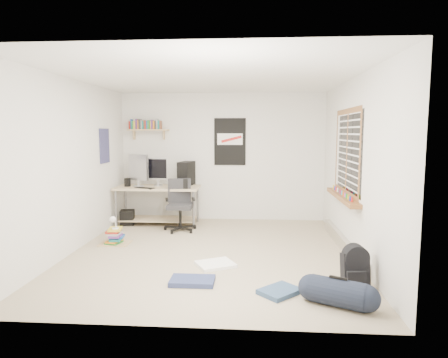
# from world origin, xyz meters

# --- Properties ---
(floor) EXTENTS (4.00, 4.50, 0.01)m
(floor) POSITION_xyz_m (0.00, 0.00, -0.01)
(floor) COLOR gray
(floor) RESTS_ON ground
(ceiling) EXTENTS (4.00, 4.50, 0.01)m
(ceiling) POSITION_xyz_m (0.00, 0.00, 2.50)
(ceiling) COLOR white
(ceiling) RESTS_ON ground
(back_wall) EXTENTS (4.00, 0.01, 2.50)m
(back_wall) POSITION_xyz_m (0.00, 2.25, 1.25)
(back_wall) COLOR silver
(back_wall) RESTS_ON ground
(left_wall) EXTENTS (0.01, 4.50, 2.50)m
(left_wall) POSITION_xyz_m (-2.00, 0.00, 1.25)
(left_wall) COLOR silver
(left_wall) RESTS_ON ground
(right_wall) EXTENTS (0.01, 4.50, 2.50)m
(right_wall) POSITION_xyz_m (2.00, 0.00, 1.25)
(right_wall) COLOR silver
(right_wall) RESTS_ON ground
(desk) EXTENTS (1.66, 0.97, 0.71)m
(desk) POSITION_xyz_m (-1.18, 1.71, 0.36)
(desk) COLOR beige
(desk) RESTS_ON floor
(monitor_left) EXTENTS (0.44, 0.29, 0.48)m
(monitor_left) POSITION_xyz_m (-1.54, 1.70, 0.95)
(monitor_left) COLOR #ABAAB0
(monitor_left) RESTS_ON desk
(monitor_right) EXTENTS (0.38, 0.11, 0.42)m
(monitor_right) POSITION_xyz_m (-1.20, 1.83, 0.92)
(monitor_right) COLOR #AFAEB4
(monitor_right) RESTS_ON desk
(pc_tower) EXTENTS (0.30, 0.48, 0.47)m
(pc_tower) POSITION_xyz_m (-0.67, 1.94, 0.94)
(pc_tower) COLOR black
(pc_tower) RESTS_ON desk
(keyboard) EXTENTS (0.40, 0.26, 0.02)m
(keyboard) POSITION_xyz_m (-1.37, 1.49, 0.72)
(keyboard) COLOR black
(keyboard) RESTS_ON desk
(speaker_left) EXTENTS (0.11, 0.11, 0.17)m
(speaker_left) POSITION_xyz_m (-1.75, 1.68, 0.79)
(speaker_left) COLOR black
(speaker_left) RESTS_ON desk
(speaker_right) EXTENTS (0.10, 0.10, 0.19)m
(speaker_right) POSITION_xyz_m (-0.62, 1.48, 0.81)
(speaker_right) COLOR black
(speaker_right) RESTS_ON desk
(office_chair) EXTENTS (0.72, 0.72, 0.92)m
(office_chair) POSITION_xyz_m (-0.67, 1.25, 0.49)
(office_chair) COLOR #262628
(office_chair) RESTS_ON floor
(wall_shelf) EXTENTS (0.80, 0.22, 0.24)m
(wall_shelf) POSITION_xyz_m (-1.45, 2.14, 1.78)
(wall_shelf) COLOR tan
(wall_shelf) RESTS_ON back_wall
(poster_back_wall) EXTENTS (0.62, 0.03, 0.92)m
(poster_back_wall) POSITION_xyz_m (0.15, 2.23, 1.55)
(poster_back_wall) COLOR black
(poster_back_wall) RESTS_ON back_wall
(poster_left_wall) EXTENTS (0.02, 0.42, 0.60)m
(poster_left_wall) POSITION_xyz_m (-1.99, 1.20, 1.50)
(poster_left_wall) COLOR navy
(poster_left_wall) RESTS_ON left_wall
(window) EXTENTS (0.10, 1.50, 1.26)m
(window) POSITION_xyz_m (1.95, 0.30, 1.45)
(window) COLOR brown
(window) RESTS_ON right_wall
(baseboard_heater) EXTENTS (0.08, 2.50, 0.18)m
(baseboard_heater) POSITION_xyz_m (1.96, 0.30, 0.09)
(baseboard_heater) COLOR #B7B2A8
(baseboard_heater) RESTS_ON floor
(backpack) EXTENTS (0.30, 0.25, 0.38)m
(backpack) POSITION_xyz_m (1.75, -1.20, 0.20)
(backpack) COLOR black
(backpack) RESTS_ON floor
(duffel_bag) EXTENTS (0.38, 0.38, 0.55)m
(duffel_bag) POSITION_xyz_m (1.46, -1.70, 0.14)
(duffel_bag) COLOR black
(duffel_bag) RESTS_ON floor
(tshirt) EXTENTS (0.59, 0.56, 0.04)m
(tshirt) POSITION_xyz_m (0.12, -0.58, 0.02)
(tshirt) COLOR white
(tshirt) RESTS_ON floor
(jeans_a) EXTENTS (0.51, 0.33, 0.06)m
(jeans_a) POSITION_xyz_m (-0.09, -1.20, 0.03)
(jeans_a) COLOR navy
(jeans_a) RESTS_ON floor
(jeans_b) EXTENTS (0.52, 0.52, 0.05)m
(jeans_b) POSITION_xyz_m (0.90, -1.43, 0.03)
(jeans_b) COLOR navy
(jeans_b) RESTS_ON floor
(book_stack) EXTENTS (0.54, 0.47, 0.33)m
(book_stack) POSITION_xyz_m (-1.55, 0.34, 0.15)
(book_stack) COLOR brown
(book_stack) RESTS_ON floor
(desk_lamp) EXTENTS (0.13, 0.19, 0.18)m
(desk_lamp) POSITION_xyz_m (-1.53, 0.32, 0.38)
(desk_lamp) COLOR white
(desk_lamp) RESTS_ON book_stack
(subwoofer) EXTENTS (0.29, 0.29, 0.28)m
(subwoofer) POSITION_xyz_m (-1.75, 1.61, 0.14)
(subwoofer) COLOR black
(subwoofer) RESTS_ON floor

